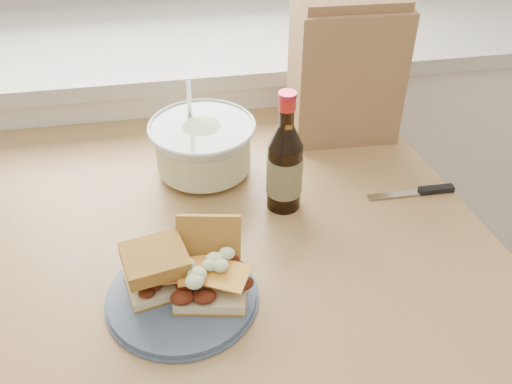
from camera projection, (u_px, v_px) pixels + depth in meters
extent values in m
cube|color=white|center=(172.00, 171.00, 1.90)|extent=(2.40, 0.60, 0.90)
cube|color=beige|center=(157.00, 36.00, 1.61)|extent=(2.50, 0.64, 0.04)
cube|color=#A9804F|center=(217.00, 238.00, 1.11)|extent=(1.11, 1.11, 0.04)
cube|color=#A9804F|center=(32.00, 275.00, 1.60)|extent=(0.07, 0.07, 0.79)
cube|color=#A9804F|center=(326.00, 216.00, 1.80)|extent=(0.07, 0.07, 0.79)
cylinder|color=#44556F|center=(182.00, 296.00, 0.95)|extent=(0.25, 0.25, 0.02)
cube|color=beige|center=(158.00, 281.00, 0.95)|extent=(0.12, 0.11, 0.02)
cube|color=orange|center=(156.00, 268.00, 0.93)|extent=(0.07, 0.07, 0.00)
cube|color=#A76F2C|center=(155.00, 259.00, 0.92)|extent=(0.12, 0.11, 0.03)
cube|color=beige|center=(211.00, 287.00, 0.94)|extent=(0.13, 0.12, 0.02)
cube|color=orange|center=(210.00, 272.00, 0.92)|extent=(0.08, 0.08, 0.00)
cube|color=#A76F2C|center=(209.00, 244.00, 0.97)|extent=(0.12, 0.10, 0.10)
cone|color=silver|center=(203.00, 149.00, 1.21)|extent=(0.22, 0.22, 0.11)
cylinder|color=silver|center=(203.00, 151.00, 1.21)|extent=(0.20, 0.20, 0.07)
torus|color=silver|center=(202.00, 126.00, 1.17)|extent=(0.23, 0.23, 0.01)
cylinder|color=silver|center=(189.00, 104.00, 1.17)|extent=(0.01, 0.09, 0.15)
cylinder|color=black|center=(284.00, 176.00, 1.11)|extent=(0.07, 0.07, 0.14)
cone|color=black|center=(286.00, 136.00, 1.05)|extent=(0.07, 0.07, 0.04)
cylinder|color=black|center=(287.00, 112.00, 1.02)|extent=(0.03, 0.03, 0.06)
cylinder|color=red|center=(287.00, 103.00, 1.01)|extent=(0.03, 0.03, 0.02)
cylinder|color=#AD1F36|center=(287.00, 95.00, 1.00)|extent=(0.03, 0.03, 0.01)
cylinder|color=#303B1D|center=(284.00, 174.00, 1.11)|extent=(0.07, 0.07, 0.08)
cube|color=silver|center=(398.00, 194.00, 1.17)|extent=(0.13, 0.02, 0.00)
cube|color=black|center=(436.00, 189.00, 1.18)|extent=(0.07, 0.02, 0.01)
cube|color=#98774A|center=(345.00, 72.00, 1.28)|extent=(0.24, 0.16, 0.31)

